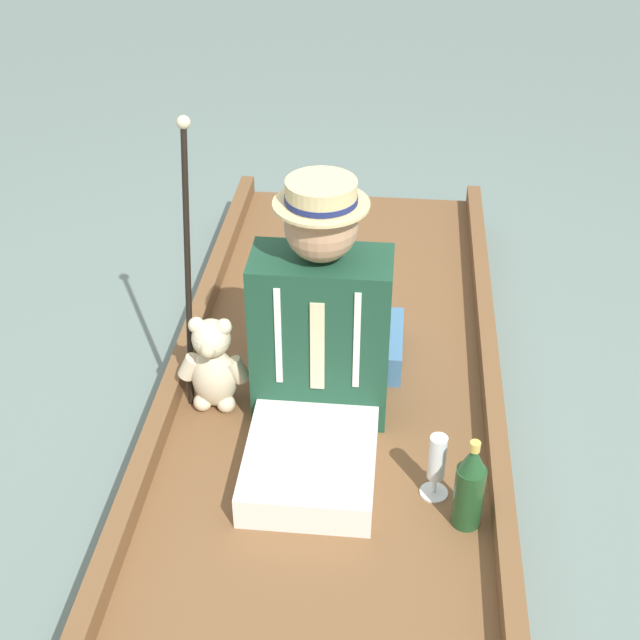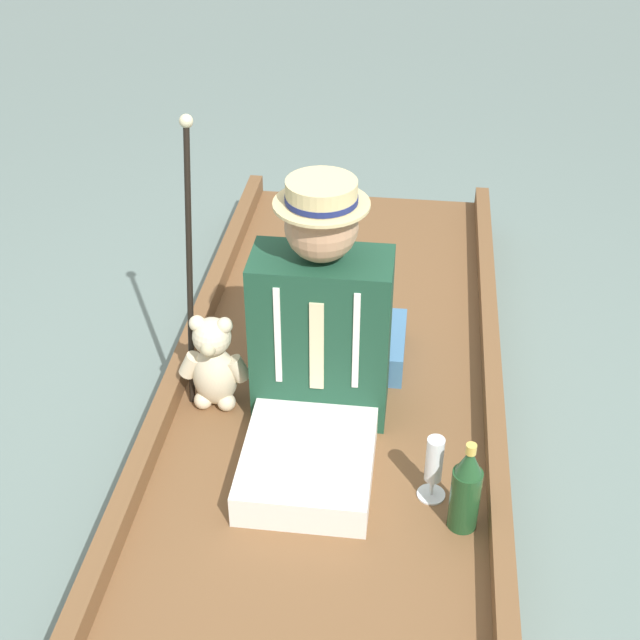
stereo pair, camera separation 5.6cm
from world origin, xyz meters
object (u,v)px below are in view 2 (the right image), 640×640
at_px(teddy_bear, 214,364).
at_px(wine_glass, 434,463).
at_px(seated_person, 319,344).
at_px(champagne_bottle, 466,489).
at_px(walking_cane, 189,243).

height_order(teddy_bear, wine_glass, teddy_bear).
bearing_deg(seated_person, teddy_bear, -14.09).
bearing_deg(champagne_bottle, seated_person, -40.65).
height_order(seated_person, walking_cane, walking_cane).
bearing_deg(teddy_bear, wine_glass, 154.68).
distance_m(teddy_bear, wine_glass, 0.81).
height_order(seated_person, teddy_bear, seated_person).
xyz_separation_m(seated_person, teddy_bear, (0.36, -0.05, -0.15)).
bearing_deg(champagne_bottle, walking_cane, -32.77).
bearing_deg(seated_person, wine_glass, 135.68).
distance_m(teddy_bear, champagne_bottle, 0.94).
bearing_deg(champagne_bottle, teddy_bear, -28.75).
xyz_separation_m(wine_glass, champagne_bottle, (-0.09, 0.11, 0.01)).
bearing_deg(wine_glass, champagne_bottle, 130.74).
xyz_separation_m(seated_person, wine_glass, (-0.38, 0.30, -0.18)).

